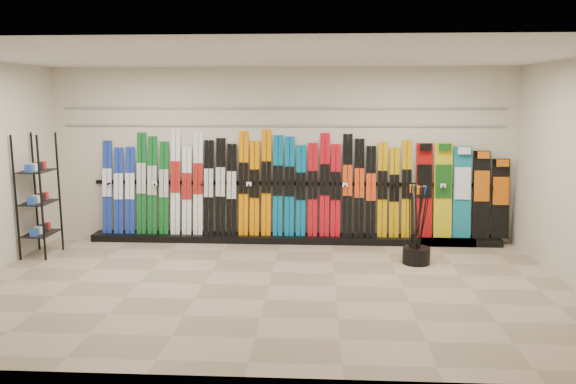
{
  "coord_description": "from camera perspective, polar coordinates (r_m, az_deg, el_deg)",
  "views": [
    {
      "loc": [
        0.65,
        -7.18,
        2.5
      ],
      "look_at": [
        0.2,
        1.0,
        1.1
      ],
      "focal_mm": 35.0,
      "sensor_mm": 36.0,
      "label": 1
    }
  ],
  "objects": [
    {
      "name": "snowboards",
      "position": [
        9.97,
        17.14,
        -0.1
      ],
      "size": [
        1.57,
        0.25,
        1.6
      ],
      "color": "#990C0C",
      "rests_on": "ski_rack_base"
    },
    {
      "name": "floor",
      "position": [
        7.63,
        -1.94,
        -9.43
      ],
      "size": [
        8.0,
        8.0,
        0.0
      ],
      "primitive_type": "plane",
      "color": "gray",
      "rests_on": "ground"
    },
    {
      "name": "ceiling",
      "position": [
        7.23,
        -2.08,
        13.65
      ],
      "size": [
        8.0,
        8.0,
        0.0
      ],
      "primitive_type": "plane",
      "rotation": [
        3.14,
        0.0,
        0.0
      ],
      "color": "silver",
      "rests_on": "back_wall"
    },
    {
      "name": "slatwall_rail_0",
      "position": [
        9.7,
        -0.7,
        6.74
      ],
      "size": [
        7.6,
        0.02,
        0.03
      ],
      "primitive_type": "cube",
      "color": "gray",
      "rests_on": "back_wall"
    },
    {
      "name": "skis",
      "position": [
        9.72,
        -3.4,
        0.49
      ],
      "size": [
        5.38,
        0.29,
        1.82
      ],
      "color": "#17329E",
      "rests_on": "ski_rack_base"
    },
    {
      "name": "ski_poles",
      "position": [
        8.6,
        12.93,
        -3.24
      ],
      "size": [
        0.28,
        0.31,
        1.18
      ],
      "color": "black",
      "rests_on": "pole_bin"
    },
    {
      "name": "ski_rack_base",
      "position": [
        9.78,
        0.57,
        -4.75
      ],
      "size": [
        8.0,
        0.4,
        0.12
      ],
      "primitive_type": "cube",
      "color": "black",
      "rests_on": "floor"
    },
    {
      "name": "accessory_rack",
      "position": [
        9.64,
        -24.04,
        -0.3
      ],
      "size": [
        0.4,
        0.6,
        1.94
      ],
      "primitive_type": "cube",
      "color": "black",
      "rests_on": "floor"
    },
    {
      "name": "pole_bin",
      "position": [
        8.75,
        12.9,
        -6.3
      ],
      "size": [
        0.41,
        0.41,
        0.25
      ],
      "primitive_type": "cylinder",
      "color": "black",
      "rests_on": "floor"
    },
    {
      "name": "slatwall_rail_1",
      "position": [
        9.69,
        -0.7,
        8.51
      ],
      "size": [
        7.6,
        0.02,
        0.03
      ],
      "primitive_type": "cube",
      "color": "gray",
      "rests_on": "back_wall"
    },
    {
      "name": "back_wall",
      "position": [
        9.76,
        -0.68,
        3.81
      ],
      "size": [
        8.0,
        0.0,
        8.0
      ],
      "primitive_type": "plane",
      "rotation": [
        1.57,
        0.0,
        0.0
      ],
      "color": "beige",
      "rests_on": "floor"
    }
  ]
}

